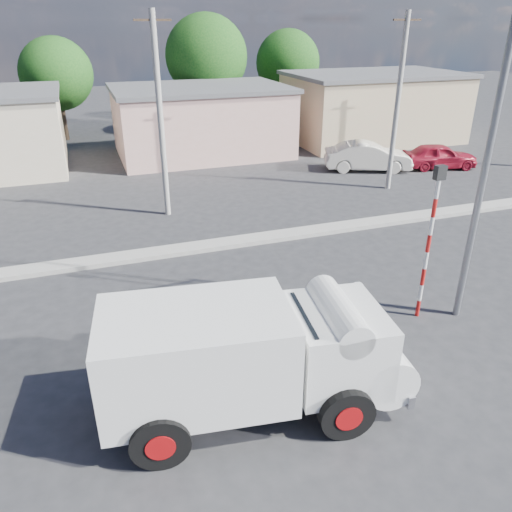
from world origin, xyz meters
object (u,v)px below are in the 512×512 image
object	(u,v)px
cyclist	(355,323)
car_red	(439,156)
streetlight	(485,141)
car_cream	(368,156)
bicycle	(353,336)
truck	(256,355)
traffic_pole	(430,231)

from	to	relation	value
cyclist	car_red	xyz separation A→B (m)	(13.11, 13.62, -0.16)
cyclist	streetlight	world-z (taller)	streetlight
cyclist	car_cream	world-z (taller)	cyclist
cyclist	car_red	size ratio (longest dim) A/B	0.42
bicycle	truck	bearing A→B (deg)	101.32
streetlight	car_red	bearing A→B (deg)	53.67
truck	car_cream	distance (m)	19.85
car_cream	traffic_pole	xyz separation A→B (m)	(-6.51, -13.71, 1.82)
cyclist	traffic_pole	size ratio (longest dim) A/B	0.39
truck	cyclist	bearing A→B (deg)	28.71
car_cream	streetlight	distance (m)	15.65
truck	cyclist	distance (m)	3.26
car_red	streetlight	size ratio (longest dim) A/B	0.45
bicycle	car_cream	distance (m)	17.19
bicycle	cyclist	distance (m)	0.40
cyclist	traffic_pole	xyz separation A→B (m)	(2.58, 0.87, 1.74)
truck	cyclist	size ratio (longest dim) A/B	3.81
truck	car_cream	size ratio (longest dim) A/B	1.39
traffic_pole	truck	bearing A→B (deg)	-160.11
bicycle	car_red	distance (m)	18.91
bicycle	streetlight	xyz separation A→B (m)	(3.52, 0.57, 4.51)
car_red	truck	bearing A→B (deg)	146.48
car_red	traffic_pole	world-z (taller)	traffic_pole
traffic_pole	streetlight	distance (m)	2.56
cyclist	car_red	bearing A→B (deg)	-53.53
truck	traffic_pole	bearing A→B (deg)	27.67
bicycle	car_red	xyz separation A→B (m)	(13.11, 13.62, 0.24)
traffic_pole	streetlight	world-z (taller)	streetlight
car_red	streetlight	world-z (taller)	streetlight
truck	cyclist	xyz separation A→B (m)	(3.00, 1.15, -0.58)
truck	streetlight	xyz separation A→B (m)	(6.52, 1.72, 3.53)
bicycle	cyclist	bearing A→B (deg)	-0.00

